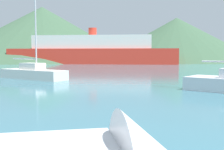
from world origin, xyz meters
The scene contains 4 objects.
sailboat_middle centered at (-8.76, 24.26, 0.54)m, with size 6.69×4.48×9.51m.
ferry_distant centered at (-10.78, 59.23, 2.55)m, with size 34.46×7.09×7.39m.
hill_central centered at (-29.43, 79.26, 7.66)m, with size 54.28×54.28×15.33m.
hill_east centered at (8.20, 80.90, 5.93)m, with size 42.75×42.75×11.85m.
Camera 1 is at (0.92, 1.96, 2.13)m, focal length 45.00 mm.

